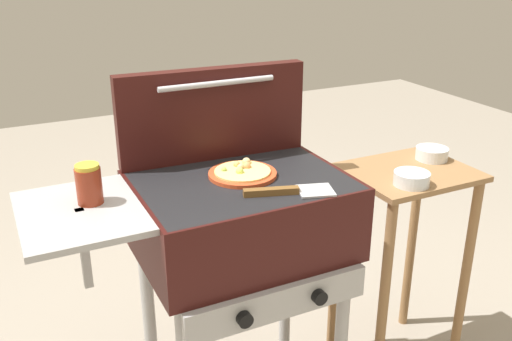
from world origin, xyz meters
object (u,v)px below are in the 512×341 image
at_px(grill, 238,223).
at_px(prep_table, 403,230).
at_px(spatula, 290,191).
at_px(topping_bowl_far, 432,154).
at_px(pizza_cheese, 242,173).
at_px(sauce_jar, 89,184).
at_px(topping_bowl_near, 412,179).

distance_m(grill, prep_table, 0.70).
xyz_separation_m(spatula, prep_table, (0.58, 0.16, -0.33)).
bearing_deg(topping_bowl_far, pizza_cheese, -178.38).
relative_size(sauce_jar, topping_bowl_near, 0.94).
height_order(pizza_cheese, spatula, pizza_cheese).
height_order(pizza_cheese, topping_bowl_near, pizza_cheese).
bearing_deg(topping_bowl_far, spatula, -164.14).
height_order(grill, topping_bowl_far, grill).
bearing_deg(topping_bowl_far, topping_bowl_near, -145.56).
relative_size(sauce_jar, topping_bowl_far, 0.95).
bearing_deg(sauce_jar, spatula, -19.78).
xyz_separation_m(prep_table, topping_bowl_near, (-0.09, -0.11, 0.26)).
bearing_deg(topping_bowl_near, spatula, -174.44).
relative_size(pizza_cheese, topping_bowl_far, 1.78).
xyz_separation_m(sauce_jar, spatula, (0.52, -0.19, -0.05)).
distance_m(prep_table, topping_bowl_far, 0.30).
bearing_deg(topping_bowl_near, pizza_cheese, 166.35).
distance_m(pizza_cheese, topping_bowl_far, 0.79).
relative_size(grill, pizza_cheese, 4.55).
distance_m(sauce_jar, topping_bowl_near, 1.03).
height_order(pizza_cheese, prep_table, pizza_cheese).
distance_m(grill, sauce_jar, 0.47).
distance_m(grill, spatula, 0.23).
bearing_deg(pizza_cheese, prep_table, -2.31).
relative_size(pizza_cheese, topping_bowl_near, 1.76).
height_order(grill, spatula, spatula).
height_order(topping_bowl_near, topping_bowl_far, same).
distance_m(sauce_jar, prep_table, 1.17).
height_order(pizza_cheese, sauce_jar, sauce_jar).
bearing_deg(sauce_jar, prep_table, -1.60).
relative_size(spatula, topping_bowl_far, 2.24).
distance_m(topping_bowl_near, topping_bowl_far, 0.28).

